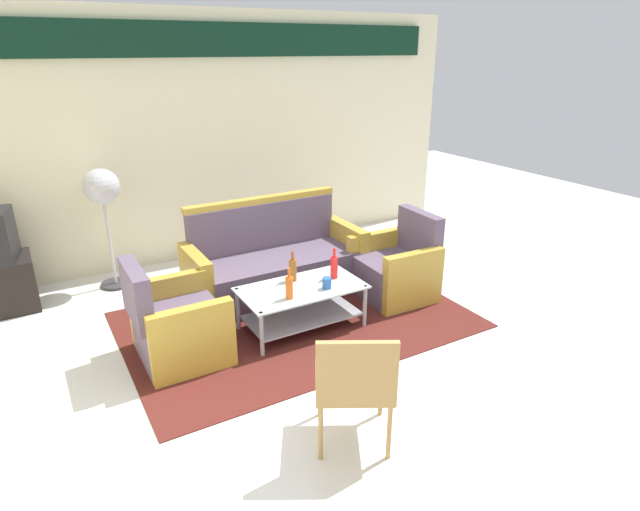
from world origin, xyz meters
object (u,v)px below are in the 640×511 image
Objects in this scene: bottle_orange at (289,287)px; bottle_red at (334,267)px; coffee_table at (302,301)px; wicker_chair at (355,380)px; couch at (275,265)px; cup at (327,283)px; armchair_right at (396,269)px; pedestal_fan at (103,194)px; bottle_brown at (293,269)px; armchair_left at (176,326)px.

bottle_red reaches higher than bottle_orange.
wicker_chair is at bearing -106.19° from coffee_table.
cup is at bearing 94.04° from couch.
cup is at bearing 2.06° from bottle_orange.
armchair_right is 3.07m from pedestal_fan.
bottle_brown is at bearing 89.00° from coffee_table.
armchair_right is 2.98× the size of bottle_brown.
bottle_brown is 2.16m from pedestal_fan.
armchair_left is 2.98× the size of bottle_brown.
pedestal_fan is at bearing 133.57° from wicker_chair.
wicker_chair reaches higher than bottle_brown.
couch is 0.81m from coffee_table.
bottle_brown is at bearing -52.06° from pedestal_fan.
bottle_red is at bearing 4.89° from coffee_table.
pedestal_fan reaches higher than bottle_brown.
pedestal_fan is (-0.18, 1.74, 0.73)m from armchair_left.
bottle_orange is (-0.31, -0.94, 0.20)m from couch.
bottle_red is 0.24m from cup.
pedestal_fan reaches higher than armchair_left.
bottle_red reaches higher than cup.
armchair_left is at bearing -175.86° from bottle_brown.
couch reaches higher than bottle_brown.
couch reaches higher than bottle_red.
bottle_orange is 0.58m from bottle_red.
bottle_orange is 1.39m from wicker_chair.
cup is (1.29, -0.22, 0.17)m from armchair_left.
bottle_brown reaches higher than bottle_orange.
coffee_table is at bearing -54.76° from pedestal_fan.
couch is at bearing 94.21° from cup.
armchair_left is 0.77× the size of coffee_table.
wicker_chair is (-0.44, -1.51, 0.22)m from coffee_table.
armchair_right reaches higher than coffee_table.
couch is at bearing -36.25° from pedestal_fan.
armchair_left is 1.11m from coffee_table.
couch is 2.38m from wicker_chair.
couch is 6.50× the size of bottle_orange.
bottle_red reaches higher than coffee_table.
armchair_right is 0.77× the size of coffee_table.
bottle_brown is 1.03× the size of bottle_orange.
bottle_orange reaches higher than cup.
bottle_orange is at bearing -162.26° from bottle_red.
couch reaches higher than armchair_right.
bottle_red is 0.35× the size of wicker_chair.
bottle_red is at bearing 43.27° from cup.
armchair_left reaches higher than cup.
couch reaches higher than cup.
couch is 6.32× the size of bottle_brown.
bottle_orange is (0.92, -0.23, 0.23)m from armchair_left.
cup is at bearing -35.50° from coffee_table.
bottle_red is at bearing 91.98° from wicker_chair.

